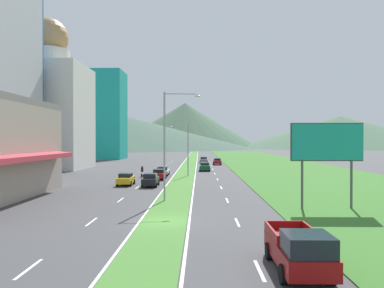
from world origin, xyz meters
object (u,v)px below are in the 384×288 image
at_px(car_4, 163,171).
at_px(billboard_roadside, 327,145).
at_px(street_lamp_near, 168,138).
at_px(car_6, 151,180).
at_px(motorcycle_rider, 142,172).
at_px(car_0, 159,174).
at_px(street_lamp_mid, 186,146).
at_px(car_5, 217,162).
at_px(car_3, 126,179).
at_px(car_1, 204,160).
at_px(car_2, 205,167).
at_px(pickup_truck_0, 299,250).

bearing_deg(car_4, billboard_roadside, -151.59).
bearing_deg(car_4, street_lamp_near, -173.48).
distance_m(car_6, motorcycle_rider, 12.27).
xyz_separation_m(street_lamp_near, car_0, (-3.04, 20.72, -5.13)).
bearing_deg(billboard_roadside, street_lamp_mid, 113.40).
bearing_deg(car_5, car_3, -17.80).
distance_m(car_3, car_4, 14.28).
xyz_separation_m(billboard_roadside, motorcycle_rider, (-19.50, 27.61, -4.59)).
bearing_deg(car_1, car_3, -11.79).
distance_m(car_3, car_5, 44.39).
height_order(street_lamp_near, billboard_roadside, street_lamp_near).
xyz_separation_m(billboard_roadside, car_2, (-9.60, 40.52, -4.54)).
relative_size(car_1, pickup_truck_0, 0.83).
height_order(street_lamp_near, pickup_truck_0, street_lamp_near).
xyz_separation_m(car_2, car_4, (-6.96, -9.89, -0.05)).
bearing_deg(motorcycle_rider, pickup_truck_0, -163.07).
bearing_deg(car_3, car_0, -23.52).
xyz_separation_m(car_2, pickup_truck_0, (3.30, -56.25, 0.19)).
bearing_deg(car_3, car_5, -17.80).
bearing_deg(car_2, car_0, -23.66).
bearing_deg(billboard_roadside, car_3, 140.01).
xyz_separation_m(street_lamp_near, motorcycle_rider, (-5.99, 23.67, -5.15)).
bearing_deg(street_lamp_mid, billboard_roadside, -66.60).
bearing_deg(pickup_truck_0, car_1, -177.76).
bearing_deg(car_0, car_6, 179.17).
distance_m(car_6, pickup_truck_0, 33.07).
height_order(street_lamp_mid, car_6, street_lamp_mid).
relative_size(car_1, motorcycle_rider, 2.24).
bearing_deg(car_2, car_5, 170.25).
relative_size(street_lamp_mid, car_0, 1.74).
bearing_deg(car_0, billboard_roadside, -146.12).
xyz_separation_m(street_lamp_mid, billboard_roadside, (12.83, -29.64, 0.50)).
relative_size(car_2, car_4, 0.92).
bearing_deg(car_4, car_2, -35.13).
height_order(street_lamp_near, car_0, street_lamp_near).
relative_size(street_lamp_near, car_3, 2.54).
relative_size(street_lamp_near, motorcycle_rider, 5.12).
xyz_separation_m(car_0, pickup_truck_0, (10.25, -40.39, 0.22)).
bearing_deg(billboard_roadside, car_6, 136.80).
height_order(street_lamp_mid, car_4, street_lamp_mid).
bearing_deg(billboard_roadside, pickup_truck_0, -111.86).
bearing_deg(car_6, car_3, 71.64).
distance_m(billboard_roadside, car_6, 23.33).
xyz_separation_m(car_5, motorcycle_rider, (-13.08, -31.42, -0.02)).
relative_size(street_lamp_mid, car_3, 2.05).
relative_size(street_lamp_mid, car_1, 1.85).
bearing_deg(car_3, car_6, -108.36).
distance_m(car_2, car_5, 18.78).
bearing_deg(car_6, pickup_truck_0, -161.71).
bearing_deg(car_6, car_0, -0.83).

